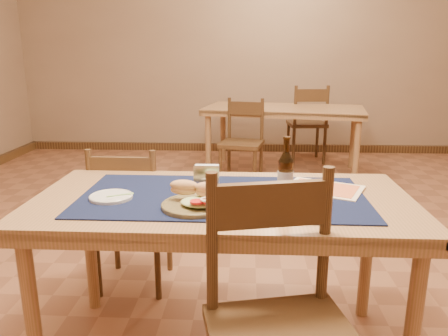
{
  "coord_description": "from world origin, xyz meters",
  "views": [
    {
      "loc": [
        0.1,
        -2.56,
        1.34
      ],
      "look_at": [
        0.0,
        -0.7,
        0.85
      ],
      "focal_mm": 35.0,
      "sensor_mm": 36.0,
      "label": 1
    }
  ],
  "objects_px": {
    "main_table": "(223,215)",
    "beer_bottle": "(285,174)",
    "napkin_holder": "(206,177)",
    "chair_main_near": "(281,328)",
    "chair_main_far": "(131,215)",
    "back_table": "(284,114)",
    "sandwich_plate": "(197,201)"
  },
  "relations": [
    {
      "from": "main_table",
      "to": "beer_bottle",
      "type": "height_order",
      "value": "beer_bottle"
    },
    {
      "from": "main_table",
      "to": "napkin_holder",
      "type": "relative_size",
      "value": 13.32
    },
    {
      "from": "main_table",
      "to": "napkin_holder",
      "type": "distance_m",
      "value": 0.19
    },
    {
      "from": "chair_main_near",
      "to": "beer_bottle",
      "type": "relative_size",
      "value": 3.91
    },
    {
      "from": "chair_main_near",
      "to": "chair_main_far",
      "type": "bearing_deg",
      "value": 124.71
    },
    {
      "from": "back_table",
      "to": "beer_bottle",
      "type": "bearing_deg",
      "value": -94.54
    },
    {
      "from": "napkin_holder",
      "to": "back_table",
      "type": "bearing_deg",
      "value": 79.13
    },
    {
      "from": "chair_main_far",
      "to": "beer_bottle",
      "type": "distance_m",
      "value": 1.05
    },
    {
      "from": "back_table",
      "to": "chair_main_far",
      "type": "height_order",
      "value": "chair_main_far"
    },
    {
      "from": "beer_bottle",
      "to": "napkin_holder",
      "type": "distance_m",
      "value": 0.35
    },
    {
      "from": "chair_main_near",
      "to": "sandwich_plate",
      "type": "distance_m",
      "value": 0.58
    },
    {
      "from": "main_table",
      "to": "chair_main_near",
      "type": "relative_size",
      "value": 1.63
    },
    {
      "from": "chair_main_near",
      "to": "back_table",
      "type": "bearing_deg",
      "value": 85.42
    },
    {
      "from": "main_table",
      "to": "back_table",
      "type": "height_order",
      "value": "same"
    },
    {
      "from": "main_table",
      "to": "sandwich_plate",
      "type": "xyz_separation_m",
      "value": [
        -0.09,
        -0.15,
        0.12
      ]
    },
    {
      "from": "main_table",
      "to": "beer_bottle",
      "type": "bearing_deg",
      "value": 5.72
    },
    {
      "from": "chair_main_far",
      "to": "napkin_holder",
      "type": "distance_m",
      "value": 0.74
    },
    {
      "from": "sandwich_plate",
      "to": "chair_main_near",
      "type": "bearing_deg",
      "value": -52.97
    },
    {
      "from": "main_table",
      "to": "back_table",
      "type": "bearing_deg",
      "value": 80.84
    },
    {
      "from": "back_table",
      "to": "chair_main_near",
      "type": "bearing_deg",
      "value": -94.58
    },
    {
      "from": "beer_bottle",
      "to": "sandwich_plate",
      "type": "bearing_deg",
      "value": -153.39
    },
    {
      "from": "beer_bottle",
      "to": "back_table",
      "type": "bearing_deg",
      "value": 85.46
    },
    {
      "from": "chair_main_near",
      "to": "napkin_holder",
      "type": "distance_m",
      "value": 0.78
    },
    {
      "from": "sandwich_plate",
      "to": "beer_bottle",
      "type": "bearing_deg",
      "value": 26.61
    },
    {
      "from": "sandwich_plate",
      "to": "back_table",
      "type": "bearing_deg",
      "value": 79.68
    },
    {
      "from": "main_table",
      "to": "chair_main_near",
      "type": "height_order",
      "value": "chair_main_near"
    },
    {
      "from": "beer_bottle",
      "to": "napkin_holder",
      "type": "bearing_deg",
      "value": 167.46
    },
    {
      "from": "main_table",
      "to": "sandwich_plate",
      "type": "relative_size",
      "value": 6.08
    },
    {
      "from": "chair_main_far",
      "to": "napkin_holder",
      "type": "height_order",
      "value": "napkin_holder"
    },
    {
      "from": "main_table",
      "to": "back_table",
      "type": "xyz_separation_m",
      "value": [
        0.52,
        3.19,
        0.0
      ]
    },
    {
      "from": "chair_main_far",
      "to": "napkin_holder",
      "type": "xyz_separation_m",
      "value": [
        0.47,
        -0.44,
        0.36
      ]
    },
    {
      "from": "beer_bottle",
      "to": "napkin_holder",
      "type": "height_order",
      "value": "beer_bottle"
    }
  ]
}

